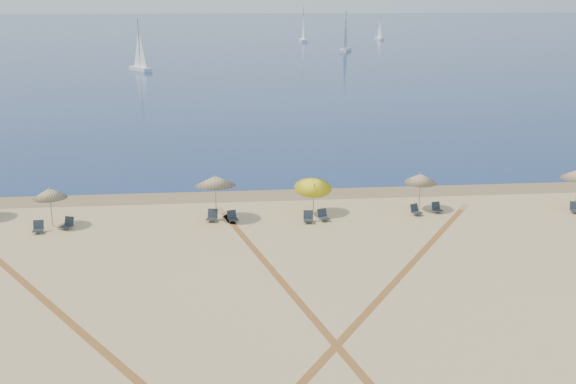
% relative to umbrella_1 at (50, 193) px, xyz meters
% --- Properties ---
extents(ocean, '(500.00, 500.00, 0.00)m').
position_rel_umbrella_1_xyz_m(ocean, '(13.29, 206.18, -1.94)').
color(ocean, '#0C2151').
rests_on(ocean, ground).
extents(wet_sand, '(500.00, 500.00, 0.00)m').
position_rel_umbrella_1_xyz_m(wet_sand, '(13.29, 5.18, -1.95)').
color(wet_sand, olive).
rests_on(wet_sand, ground).
extents(umbrella_1, '(1.87, 1.87, 2.29)m').
position_rel_umbrella_1_xyz_m(umbrella_1, '(0.00, 0.00, 0.00)').
color(umbrella_1, gray).
rests_on(umbrella_1, ground).
extents(umbrella_2, '(2.31, 2.34, 2.64)m').
position_rel_umbrella_1_xyz_m(umbrella_2, '(9.07, 0.43, 0.35)').
color(umbrella_2, gray).
rests_on(umbrella_2, ground).
extents(umbrella_3, '(2.19, 2.26, 2.46)m').
position_rel_umbrella_1_xyz_m(umbrella_3, '(14.73, 0.83, -0.08)').
color(umbrella_3, gray).
rests_on(umbrella_3, ground).
extents(umbrella_4, '(1.90, 1.92, 2.33)m').
position_rel_umbrella_1_xyz_m(umbrella_4, '(21.16, 1.02, 0.03)').
color(umbrella_4, gray).
rests_on(umbrella_4, ground).
extents(chair_2, '(0.60, 0.68, 0.66)m').
position_rel_umbrella_1_xyz_m(chair_2, '(-0.54, -0.92, -1.66)').
color(chair_2, '#1C222B').
rests_on(chair_2, ground).
extents(chair_3, '(0.74, 0.79, 0.65)m').
position_rel_umbrella_1_xyz_m(chair_3, '(0.93, -0.40, -1.67)').
color(chair_3, '#1C222B').
rests_on(chair_3, ground).
extents(chair_4, '(0.70, 0.77, 0.68)m').
position_rel_umbrella_1_xyz_m(chair_4, '(8.84, 0.14, -1.65)').
color(chair_4, '#1C222B').
rests_on(chair_4, ground).
extents(chair_5, '(0.68, 0.74, 0.63)m').
position_rel_umbrella_1_xyz_m(chair_5, '(9.99, -0.06, -1.67)').
color(chair_5, '#1C222B').
rests_on(chair_5, ground).
extents(chair_6, '(0.61, 0.69, 0.67)m').
position_rel_umbrella_1_xyz_m(chair_6, '(14.27, -0.62, -1.66)').
color(chair_6, '#1C222B').
rests_on(chair_6, ground).
extents(chair_7, '(0.71, 0.78, 0.66)m').
position_rel_umbrella_1_xyz_m(chair_7, '(15.16, -0.35, -1.66)').
color(chair_7, '#1C222B').
rests_on(chair_7, ground).
extents(chair_8, '(0.73, 0.78, 0.63)m').
position_rel_umbrella_1_xyz_m(chair_8, '(20.71, 0.14, -1.67)').
color(chair_8, '#1C222B').
rests_on(chair_8, ground).
extents(chair_9, '(0.61, 0.68, 0.61)m').
position_rel_umbrella_1_xyz_m(chair_9, '(22.09, 0.47, -1.68)').
color(chair_9, '#1C222B').
rests_on(chair_9, ground).
extents(chair_10, '(0.67, 0.74, 0.65)m').
position_rel_umbrella_1_xyz_m(chair_10, '(30.22, -0.37, -1.67)').
color(chair_10, '#1C222B').
rests_on(chair_10, ground).
extents(sailboat_0, '(1.64, 4.46, 6.49)m').
position_rel_umbrella_1_xyz_m(sailboat_0, '(53.57, 154.05, 0.01)').
color(sailboat_0, white).
rests_on(sailboat_0, ocean).
extents(sailboat_1, '(4.25, 5.59, 8.47)m').
position_rel_umbrella_1_xyz_m(sailboat_1, '(-3.91, 79.94, 0.61)').
color(sailboat_1, white).
rests_on(sailboat_1, ocean).
extents(sailboat_2, '(1.59, 6.02, 8.95)m').
position_rel_umbrella_1_xyz_m(sailboat_2, '(31.50, 148.02, 0.76)').
color(sailboat_2, white).
rests_on(sailboat_2, ocean).
extents(sailboat_3, '(3.63, 6.12, 8.92)m').
position_rel_umbrella_1_xyz_m(sailboat_3, '(37.00, 115.01, 0.75)').
color(sailboat_3, white).
rests_on(sailboat_3, ocean).
extents(tire_tracks, '(54.01, 40.50, 0.00)m').
position_rel_umbrella_1_xyz_m(tire_tracks, '(10.32, -10.51, -1.95)').
color(tire_tracks, tan).
rests_on(tire_tracks, ground).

